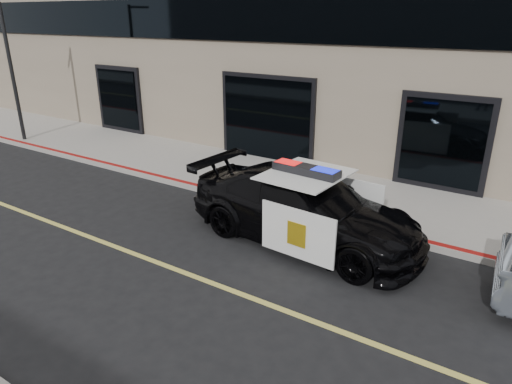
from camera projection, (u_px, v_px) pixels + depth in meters
The scene contains 5 objects.
ground at pixel (133, 253), 9.50m from camera, with size 120.00×120.00×0.00m, color black.
sidewalk_n at pixel (265, 179), 13.58m from camera, with size 60.00×3.50×0.15m, color gray.
police_car at pixel (305, 208), 9.78m from camera, with size 2.91×5.57×1.72m.
fire_hydrant at pixel (260, 181), 12.21m from camera, with size 0.32×0.45×0.71m.
street_light at pixel (9, 67), 16.59m from camera, with size 0.14×1.25×4.91m.
Camera 1 is at (6.70, -5.65, 4.65)m, focal length 32.00 mm.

